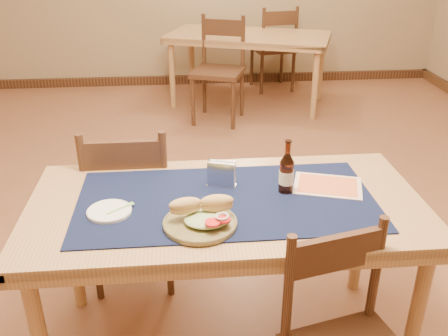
{
  "coord_description": "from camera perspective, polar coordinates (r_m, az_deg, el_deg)",
  "views": [
    {
      "loc": [
        -0.17,
        -2.55,
        1.75
      ],
      "look_at": [
        0.0,
        -0.7,
        0.85
      ],
      "focal_mm": 40.0,
      "sensor_mm": 36.0,
      "label": 1
    }
  ],
  "objects": [
    {
      "name": "chair_main_far",
      "position": [
        2.59,
        -10.57,
        -3.94
      ],
      "size": [
        0.43,
        0.43,
        0.93
      ],
      "color": "#4B2E1A",
      "rests_on": "ground"
    },
    {
      "name": "chair_back_near",
      "position": [
        4.91,
        -0.56,
        11.33
      ],
      "size": [
        0.58,
        0.58,
        0.99
      ],
      "color": "#4B2E1A",
      "rests_on": "ground"
    },
    {
      "name": "side_plate",
      "position": [
        1.98,
        -12.98,
        -4.8
      ],
      "size": [
        0.17,
        0.17,
        0.01
      ],
      "color": "white",
      "rests_on": "placemat"
    },
    {
      "name": "main_table",
      "position": [
        2.07,
        0.26,
        -5.76
      ],
      "size": [
        1.6,
        0.8,
        0.75
      ],
      "color": "#AB8350",
      "rests_on": "ground"
    },
    {
      "name": "napkin_holder",
      "position": [
        2.11,
        -0.29,
        -0.74
      ],
      "size": [
        0.13,
        0.08,
        0.11
      ],
      "color": "silver",
      "rests_on": "placemat"
    },
    {
      "name": "chair_back_far",
      "position": [
        5.93,
        5.76,
        13.59
      ],
      "size": [
        0.51,
        0.51,
        0.96
      ],
      "color": "#4B2E1A",
      "rests_on": "ground"
    },
    {
      "name": "baseboard",
      "position": [
        3.07,
        -1.21,
        -7.76
      ],
      "size": [
        6.0,
        7.0,
        0.1
      ],
      "color": "#4B2E1A",
      "rests_on": "ground"
    },
    {
      "name": "room",
      "position": [
        2.58,
        -1.5,
        18.04
      ],
      "size": [
        6.04,
        7.04,
        2.84
      ],
      "color": "brown",
      "rests_on": "ground"
    },
    {
      "name": "placemat",
      "position": [
        2.02,
        0.26,
        -3.7
      ],
      "size": [
        1.2,
        0.6,
        0.01
      ],
      "primitive_type": "cube",
      "color": "#0E1833",
      "rests_on": "main_table"
    },
    {
      "name": "menu_card",
      "position": [
        2.17,
        11.76,
        -1.95
      ],
      "size": [
        0.33,
        0.28,
        0.01
      ],
      "color": "beige",
      "rests_on": "placemat"
    },
    {
      "name": "sandwich_plate",
      "position": [
        1.85,
        -2.53,
        -5.73
      ],
      "size": [
        0.28,
        0.28,
        0.11
      ],
      "color": "olive",
      "rests_on": "placemat"
    },
    {
      "name": "fork",
      "position": [
        1.98,
        -11.5,
        -4.43
      ],
      "size": [
        0.1,
        0.09,
        0.0
      ],
      "color": "#80C26A",
      "rests_on": "side_plate"
    },
    {
      "name": "beer_bottle",
      "position": [
        2.06,
        7.15,
        -0.57
      ],
      "size": [
        0.06,
        0.06,
        0.23
      ],
      "color": "#4F1E0E",
      "rests_on": "placemat"
    },
    {
      "name": "back_table",
      "position": [
        5.36,
        2.83,
        14.2
      ],
      "size": [
        1.82,
        1.33,
        0.75
      ],
      "color": "#AB8350",
      "rests_on": "ground"
    }
  ]
}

